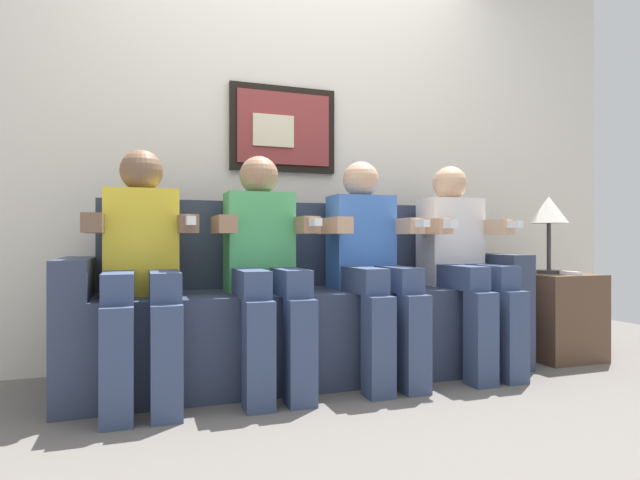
{
  "coord_description": "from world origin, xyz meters",
  "views": [
    {
      "loc": [
        -0.83,
        -2.21,
        0.7
      ],
      "look_at": [
        0.0,
        0.15,
        0.7
      ],
      "focal_mm": 29.1,
      "sensor_mm": 36.0,
      "label": 1
    }
  ],
  "objects": [
    {
      "name": "person_right_center",
      "position": [
        0.27,
        0.16,
        0.61
      ],
      "size": [
        0.46,
        0.56,
        1.11
      ],
      "color": "#3F72CC",
      "rests_on": "ground_plane"
    },
    {
      "name": "person_leftmost",
      "position": [
        -0.82,
        0.16,
        0.61
      ],
      "size": [
        0.46,
        0.56,
        1.11
      ],
      "color": "yellow",
      "rests_on": "ground_plane"
    },
    {
      "name": "spare_remote_on_table",
      "position": [
        1.51,
        0.11,
        0.51
      ],
      "size": [
        0.04,
        0.13,
        0.02
      ],
      "primitive_type": "cube",
      "color": "white",
      "rests_on": "side_table_right"
    },
    {
      "name": "ground_plane",
      "position": [
        0.0,
        0.0,
        0.0
      ],
      "size": [
        6.14,
        6.14,
        0.0
      ],
      "primitive_type": "plane",
      "color": "#66605B"
    },
    {
      "name": "side_table_right",
      "position": [
        1.51,
        0.22,
        0.25
      ],
      "size": [
        0.4,
        0.4,
        0.5
      ],
      "color": "brown",
      "rests_on": "ground_plane"
    },
    {
      "name": "person_rightmost",
      "position": [
        0.82,
        0.16,
        0.61
      ],
      "size": [
        0.46,
        0.56,
        1.11
      ],
      "color": "white",
      "rests_on": "ground_plane"
    },
    {
      "name": "back_wall_assembly",
      "position": [
        -0.0,
        0.76,
        1.3
      ],
      "size": [
        4.72,
        0.1,
        2.6
      ],
      "color": "silver",
      "rests_on": "ground_plane"
    },
    {
      "name": "person_left_center",
      "position": [
        -0.27,
        0.16,
        0.61
      ],
      "size": [
        0.46,
        0.56,
        1.11
      ],
      "color": "#4CB266",
      "rests_on": "ground_plane"
    },
    {
      "name": "couch",
      "position": [
        0.0,
        0.33,
        0.31
      ],
      "size": [
        2.32,
        0.58,
        0.9
      ],
      "color": "#333D56",
      "rests_on": "ground_plane"
    },
    {
      "name": "table_lamp",
      "position": [
        1.48,
        0.25,
        0.86
      ],
      "size": [
        0.22,
        0.22,
        0.46
      ],
      "color": "#333338",
      "rests_on": "side_table_right"
    }
  ]
}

